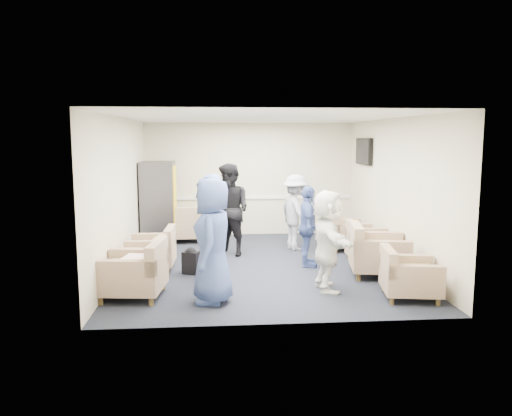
{
  "coord_description": "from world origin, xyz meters",
  "views": [
    {
      "loc": [
        -0.84,
        -9.01,
        2.34
      ],
      "look_at": [
        -0.08,
        0.2,
        1.04
      ],
      "focal_mm": 35.0,
      "sensor_mm": 36.0,
      "label": 1
    }
  ],
  "objects": [
    {
      "name": "floor",
      "position": [
        0.0,
        0.0,
        0.0
      ],
      "size": [
        6.0,
        6.0,
        0.0
      ],
      "primitive_type": "plane",
      "color": "black",
      "rests_on": "ground"
    },
    {
      "name": "vending_machine",
      "position": [
        -2.09,
        2.17,
        0.91
      ],
      "size": [
        0.74,
        0.86,
        1.82
      ],
      "color": "#4C4B53",
      "rests_on": "floor"
    },
    {
      "name": "armchair_left_far",
      "position": [
        -1.93,
        -0.16,
        0.32
      ],
      "size": [
        0.83,
        0.83,
        0.65
      ],
      "rotation": [
        0.0,
        0.0,
        -1.6
      ],
      "color": "#957860",
      "rests_on": "floor"
    },
    {
      "name": "tv",
      "position": [
        2.44,
        1.8,
        2.05
      ],
      "size": [
        0.1,
        1.0,
        0.58
      ],
      "color": "black",
      "rests_on": "right_wall"
    },
    {
      "name": "armchair_left_mid",
      "position": [
        -2.02,
        -0.77,
        0.31
      ],
      "size": [
        0.88,
        0.88,
        0.61
      ],
      "rotation": [
        0.0,
        0.0,
        -1.73
      ],
      "color": "#957860",
      "rests_on": "floor"
    },
    {
      "name": "right_wall",
      "position": [
        2.5,
        0.0,
        1.35
      ],
      "size": [
        0.02,
        6.0,
        2.7
      ],
      "primitive_type": "cube",
      "color": "beige",
      "rests_on": "floor"
    },
    {
      "name": "armchair_right_midfar",
      "position": [
        2.02,
        -0.05,
        0.33
      ],
      "size": [
        0.86,
        0.86,
        0.66
      ],
      "rotation": [
        0.0,
        0.0,
        1.53
      ],
      "color": "#957860",
      "rests_on": "floor"
    },
    {
      "name": "pillow",
      "position": [
        -2.02,
        -1.75,
        0.54
      ],
      "size": [
        0.44,
        0.53,
        0.14
      ],
      "primitive_type": "cube",
      "rotation": [
        0.0,
        0.0,
        -1.77
      ],
      "color": "white",
      "rests_on": "armchair_left_near"
    },
    {
      "name": "front_wall",
      "position": [
        0.0,
        -3.0,
        1.35
      ],
      "size": [
        5.0,
        0.02,
        2.7
      ],
      "primitive_type": "cube",
      "color": "beige",
      "rests_on": "floor"
    },
    {
      "name": "armchair_right_far",
      "position": [
        1.88,
        1.18,
        0.33
      ],
      "size": [
        0.85,
        0.85,
        0.65
      ],
      "rotation": [
        0.0,
        0.0,
        1.62
      ],
      "color": "#957860",
      "rests_on": "floor"
    },
    {
      "name": "person_front_right",
      "position": [
        0.87,
        -1.63,
        0.78
      ],
      "size": [
        0.47,
        1.45,
        1.56
      ],
      "primitive_type": "imported",
      "rotation": [
        0.0,
        0.0,
        1.57
      ],
      "color": "white",
      "rests_on": "floor"
    },
    {
      "name": "backpack",
      "position": [
        -1.27,
        -0.51,
        0.24
      ],
      "size": [
        0.33,
        0.28,
        0.47
      ],
      "rotation": [
        0.0,
        0.0,
        -0.38
      ],
      "color": "black",
      "rests_on": "floor"
    },
    {
      "name": "armchair_right_midnear",
      "position": [
        1.88,
        -0.87,
        0.37
      ],
      "size": [
        1.08,
        1.08,
        0.75
      ],
      "rotation": [
        0.0,
        0.0,
        1.4
      ],
      "color": "#957860",
      "rests_on": "floor"
    },
    {
      "name": "person_back_left",
      "position": [
        -0.54,
        0.83,
        0.92
      ],
      "size": [
        1.13,
        1.13,
        1.84
      ],
      "primitive_type": "imported",
      "rotation": [
        0.0,
        0.0,
        -0.79
      ],
      "color": "black",
      "rests_on": "floor"
    },
    {
      "name": "ceiling",
      "position": [
        0.0,
        0.0,
        2.7
      ],
      "size": [
        6.0,
        6.0,
        0.0
      ],
      "primitive_type": "plane",
      "rotation": [
        3.14,
        0.0,
        0.0
      ],
      "color": "silver",
      "rests_on": "back_wall"
    },
    {
      "name": "person_back_right",
      "position": [
        0.85,
        1.22,
        0.79
      ],
      "size": [
        0.88,
        1.16,
        1.59
      ],
      "primitive_type": "imported",
      "rotation": [
        0.0,
        0.0,
        1.89
      ],
      "color": "silver",
      "rests_on": "floor"
    },
    {
      "name": "back_wall",
      "position": [
        0.0,
        3.0,
        1.35
      ],
      "size": [
        5.0,
        0.02,
        2.7
      ],
      "primitive_type": "cube",
      "color": "beige",
      "rests_on": "floor"
    },
    {
      "name": "armchair_right_near",
      "position": [
        1.95,
        -2.11,
        0.31
      ],
      "size": [
        0.9,
        0.9,
        0.63
      ],
      "rotation": [
        0.0,
        0.0,
        1.41
      ],
      "color": "#957860",
      "rests_on": "floor"
    },
    {
      "name": "person_mid_left",
      "position": [
        -0.92,
        -0.93,
        0.88
      ],
      "size": [
        0.61,
        0.74,
        1.76
      ],
      "primitive_type": "imported",
      "rotation": [
        0.0,
        0.0,
        -1.25
      ],
      "color": "#3B4F8D",
      "rests_on": "floor"
    },
    {
      "name": "person_front_left",
      "position": [
        -0.88,
        -2.06,
        0.9
      ],
      "size": [
        0.66,
        0.93,
        1.79
      ],
      "primitive_type": "imported",
      "rotation": [
        0.0,
        0.0,
        -1.67
      ],
      "color": "#3B4F8D",
      "rests_on": "floor"
    },
    {
      "name": "chair_rail",
      "position": [
        0.0,
        2.98,
        0.9
      ],
      "size": [
        4.98,
        0.04,
        0.06
      ],
      "primitive_type": "cube",
      "color": "silver",
      "rests_on": "back_wall"
    },
    {
      "name": "left_wall",
      "position": [
        -2.5,
        0.0,
        1.35
      ],
      "size": [
        0.02,
        6.0,
        2.7
      ],
      "primitive_type": "cube",
      "color": "beige",
      "rests_on": "floor"
    },
    {
      "name": "armchair_left_near",
      "position": [
        -2.01,
        -1.75,
        0.36
      ],
      "size": [
        0.99,
        0.99,
        0.71
      ],
      "rotation": [
        0.0,
        0.0,
        -1.69
      ],
      "color": "#957860",
      "rests_on": "floor"
    },
    {
      "name": "person_mid_right",
      "position": [
        0.84,
        -0.18,
        0.74
      ],
      "size": [
        0.45,
        0.9,
        1.48
      ],
      "primitive_type": "imported",
      "rotation": [
        0.0,
        0.0,
        1.47
      ],
      "color": "#3B4F8D",
      "rests_on": "floor"
    },
    {
      "name": "armchair_corner",
      "position": [
        -1.49,
        2.26,
        0.35
      ],
      "size": [
        0.93,
        0.93,
        0.7
      ],
      "rotation": [
        0.0,
        0.0,
        3.21
      ],
      "color": "#957860",
      "rests_on": "floor"
    }
  ]
}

